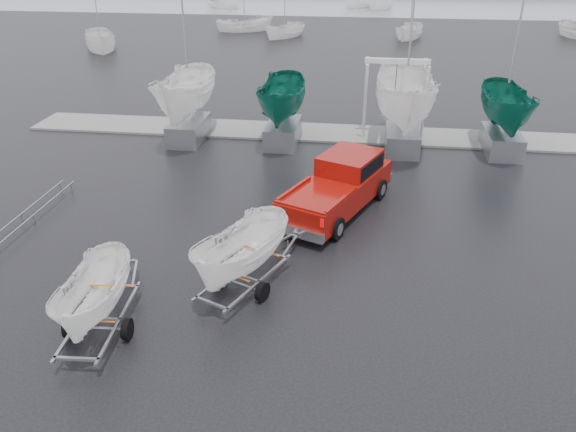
{
  "coord_description": "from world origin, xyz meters",
  "views": [
    {
      "loc": [
        3.25,
        -16.33,
        9.88
      ],
      "look_at": [
        0.98,
        0.57,
        1.2
      ],
      "focal_mm": 35.0,
      "sensor_mm": 36.0,
      "label": 1
    }
  ],
  "objects_px": {
    "trailer_hitched": "(241,214)",
    "trailer_parked": "(88,258)",
    "pickup_truck": "(341,183)",
    "boat_hoist": "(395,87)"
  },
  "relations": [
    {
      "from": "pickup_truck",
      "to": "trailer_hitched",
      "type": "bearing_deg",
      "value": -90.0
    },
    {
      "from": "trailer_parked",
      "to": "boat_hoist",
      "type": "bearing_deg",
      "value": 60.67
    },
    {
      "from": "trailer_hitched",
      "to": "trailer_parked",
      "type": "distance_m",
      "value": 4.33
    },
    {
      "from": "trailer_hitched",
      "to": "trailer_parked",
      "type": "height_order",
      "value": "trailer_hitched"
    },
    {
      "from": "pickup_truck",
      "to": "trailer_hitched",
      "type": "distance_m",
      "value": 6.8
    },
    {
      "from": "trailer_hitched",
      "to": "trailer_parked",
      "type": "bearing_deg",
      "value": -120.18
    },
    {
      "from": "trailer_hitched",
      "to": "trailer_parked",
      "type": "relative_size",
      "value": 1.1
    },
    {
      "from": "trailer_hitched",
      "to": "boat_hoist",
      "type": "xyz_separation_m",
      "value": [
        4.91,
        15.22,
        0.06
      ]
    },
    {
      "from": "trailer_parked",
      "to": "boat_hoist",
      "type": "height_order",
      "value": "trailer_parked"
    },
    {
      "from": "trailer_parked",
      "to": "trailer_hitched",
      "type": "bearing_deg",
      "value": 32.47
    }
  ]
}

